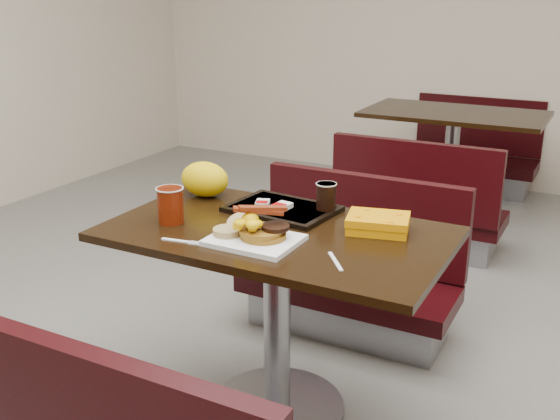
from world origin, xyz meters
The scene contains 25 objects.
floor centered at (0.00, 0.00, 0.00)m, with size 6.00×7.00×0.01m, color gray.
wall_back centered at (0.00, 3.50, 1.40)m, with size 6.00×0.01×2.80m, color beige.
table_near centered at (0.00, 0.00, 0.38)m, with size 1.20×0.70×0.75m, color black, non-canonical shape.
bench_near_n centered at (0.00, 0.70, 0.36)m, with size 1.00×0.46×0.72m, color black, non-canonical shape.
table_far centered at (0.00, 2.60, 0.38)m, with size 1.20×0.70×0.75m, color black, non-canonical shape.
bench_far_s centered at (0.00, 1.90, 0.36)m, with size 1.00×0.46×0.72m, color black, non-canonical shape.
bench_far_n centered at (0.00, 3.30, 0.36)m, with size 1.00×0.46×0.72m, color black, non-canonical shape.
platter centered at (-0.01, -0.14, 0.76)m, with size 0.29×0.23×0.02m, color white.
pancake_stack centered at (0.02, -0.13, 0.78)m, with size 0.15×0.15×0.03m, color olive.
sausage_patty centered at (0.05, -0.11, 0.81)m, with size 0.09×0.09×0.01m, color black.
scrambled_eggs centered at (-0.02, -0.15, 0.83)m, with size 0.10×0.09×0.05m, color #FAED05.
bacon_strips centered at (-0.01, -0.12, 0.86)m, with size 0.17×0.07×0.01m, color #4D0B05, non-canonical shape.
muffin_bottom centered at (-0.11, -0.16, 0.78)m, with size 0.10×0.10×0.02m, color tan.
muffin_top centered at (-0.09, -0.09, 0.79)m, with size 0.10×0.10×0.02m, color tan.
coffee_cup_near centered at (-0.38, -0.11, 0.82)m, with size 0.09×0.09×0.13m, color #9B2105.
fork centered at (-0.25, -0.25, 0.75)m, with size 0.14×0.03×0.00m, color white, non-canonical shape.
knife centered at (0.29, -0.17, 0.75)m, with size 0.15×0.01×0.00m, color white.
condiment_syrup centered at (-0.05, 0.00, 0.75)m, with size 0.04×0.03×0.01m, color #A04906.
condiment_ketchup centered at (0.04, 0.07, 0.76)m, with size 0.04×0.03×0.01m, color #8C0504.
tray centered at (-0.08, 0.19, 0.76)m, with size 0.39×0.28×0.02m, color black.
hashbrown_sleeve_left centered at (-0.15, 0.17, 0.78)m, with size 0.05×0.07×0.02m, color silver.
hashbrown_sleeve_right centered at (-0.07, 0.17, 0.78)m, with size 0.05×0.07×0.02m, color silver.
coffee_cup_far centered at (0.08, 0.24, 0.82)m, with size 0.07×0.07×0.10m, color black.
clamshell centered at (0.32, 0.15, 0.78)m, with size 0.21×0.16×0.06m, color orange.
paper_bag centered at (-0.45, 0.22, 0.82)m, with size 0.21×0.15×0.14m, color #FDED08.
Camera 1 is at (1.02, -1.93, 1.57)m, focal length 42.39 mm.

